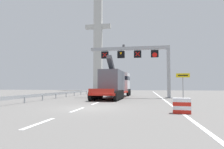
% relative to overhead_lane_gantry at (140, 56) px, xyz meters
% --- Properties ---
extents(ground, '(112.00, 112.00, 0.00)m').
position_rel_overhead_lane_gantry_xyz_m(ground, '(-3.37, -12.59, -5.57)').
color(ground, slate).
extents(lane_markings, '(0.20, 55.49, 0.01)m').
position_rel_overhead_lane_gantry_xyz_m(lane_markings, '(-3.82, 7.85, -5.56)').
color(lane_markings, silver).
rests_on(lane_markings, ground).
extents(edge_line_right, '(0.20, 63.00, 0.01)m').
position_rel_overhead_lane_gantry_xyz_m(edge_line_right, '(2.83, -0.59, -5.56)').
color(edge_line_right, silver).
rests_on(edge_line_right, ground).
extents(overhead_lane_gantry, '(10.95, 0.90, 7.23)m').
position_rel_overhead_lane_gantry_xyz_m(overhead_lane_gantry, '(0.00, 0.00, 0.00)').
color(overhead_lane_gantry, '#9EA0A5').
rests_on(overhead_lane_gantry, ground).
extents(heavy_haul_truck_red, '(3.48, 14.14, 5.30)m').
position_rel_overhead_lane_gantry_xyz_m(heavy_haul_truck_red, '(-3.36, 0.89, -3.58)').
color(heavy_haul_truck_red, red).
rests_on(heavy_haul_truck_red, ground).
extents(exit_sign_yellow, '(1.44, 0.15, 2.98)m').
position_rel_overhead_lane_gantry_xyz_m(exit_sign_yellow, '(4.79, -4.00, -3.35)').
color(exit_sign_yellow, '#9EA0A5').
rests_on(exit_sign_yellow, ground).
extents(crash_barrier_striped, '(1.06, 0.64, 0.90)m').
position_rel_overhead_lane_gantry_xyz_m(crash_barrier_striped, '(2.78, -14.41, -5.12)').
color(crash_barrier_striped, red).
rests_on(crash_barrier_striped, ground).
extents(guardrail_left, '(0.13, 32.51, 0.76)m').
position_rel_overhead_lane_gantry_xyz_m(guardrail_left, '(-10.48, 1.66, -5.01)').
color(guardrail_left, '#999EA3').
rests_on(guardrail_left, ground).
extents(bridge_pylon_distant, '(9.00, 2.00, 36.09)m').
position_rel_overhead_lane_gantry_xyz_m(bridge_pylon_distant, '(-15.45, 39.57, 12.87)').
color(bridge_pylon_distant, '#B7B7B2').
rests_on(bridge_pylon_distant, ground).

